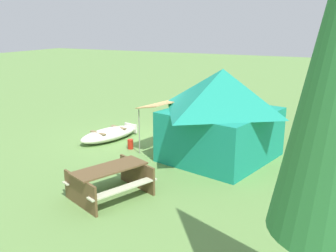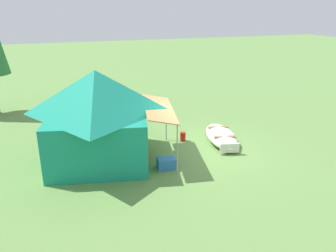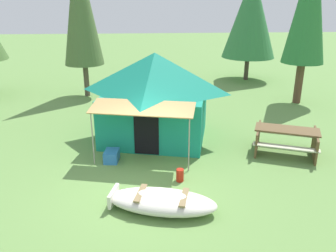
{
  "view_description": "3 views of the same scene",
  "coord_description": "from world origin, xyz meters",
  "px_view_note": "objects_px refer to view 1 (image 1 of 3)",
  "views": [
    {
      "loc": [
        11.87,
        7.03,
        4.27
      ],
      "look_at": [
        1.14,
        1.71,
        1.01
      ],
      "focal_mm": 40.65,
      "sensor_mm": 36.0,
      "label": 1
    },
    {
      "loc": [
        -9.58,
        4.7,
        4.7
      ],
      "look_at": [
        0.71,
        0.96,
        0.81
      ],
      "focal_mm": 36.1,
      "sensor_mm": 36.0,
      "label": 2
    },
    {
      "loc": [
        0.22,
        -7.84,
        4.57
      ],
      "look_at": [
        0.87,
        1.13,
        1.22
      ],
      "focal_mm": 37.19,
      "sensor_mm": 36.0,
      "label": 3
    }
  ],
  "objects_px": {
    "canvas_cabin_tent": "(221,113)",
    "fuel_can": "(130,144)",
    "beached_rowboat": "(109,134)",
    "picnic_table": "(110,178)",
    "cooler_box": "(187,135)"
  },
  "relations": [
    {
      "from": "cooler_box",
      "to": "fuel_can",
      "type": "height_order",
      "value": "fuel_can"
    },
    {
      "from": "canvas_cabin_tent",
      "to": "cooler_box",
      "type": "height_order",
      "value": "canvas_cabin_tent"
    },
    {
      "from": "canvas_cabin_tent",
      "to": "cooler_box",
      "type": "distance_m",
      "value": 2.61
    },
    {
      "from": "canvas_cabin_tent",
      "to": "fuel_can",
      "type": "bearing_deg",
      "value": -80.51
    },
    {
      "from": "beached_rowboat",
      "to": "canvas_cabin_tent",
      "type": "xyz_separation_m",
      "value": [
        0.04,
        4.39,
        1.29
      ]
    },
    {
      "from": "beached_rowboat",
      "to": "picnic_table",
      "type": "xyz_separation_m",
      "value": [
        4.01,
        2.84,
        0.27
      ]
    },
    {
      "from": "beached_rowboat",
      "to": "cooler_box",
      "type": "height_order",
      "value": "beached_rowboat"
    },
    {
      "from": "canvas_cabin_tent",
      "to": "fuel_can",
      "type": "distance_m",
      "value": 3.42
    },
    {
      "from": "picnic_table",
      "to": "cooler_box",
      "type": "bearing_deg",
      "value": -177.59
    },
    {
      "from": "beached_rowboat",
      "to": "fuel_can",
      "type": "relative_size",
      "value": 7.87
    },
    {
      "from": "picnic_table",
      "to": "canvas_cabin_tent",
      "type": "bearing_deg",
      "value": 158.66
    },
    {
      "from": "picnic_table",
      "to": "fuel_can",
      "type": "bearing_deg",
      "value": -155.82
    },
    {
      "from": "beached_rowboat",
      "to": "picnic_table",
      "type": "distance_m",
      "value": 4.92
    },
    {
      "from": "fuel_can",
      "to": "canvas_cabin_tent",
      "type": "bearing_deg",
      "value": 99.49
    },
    {
      "from": "picnic_table",
      "to": "fuel_can",
      "type": "height_order",
      "value": "picnic_table"
    }
  ]
}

